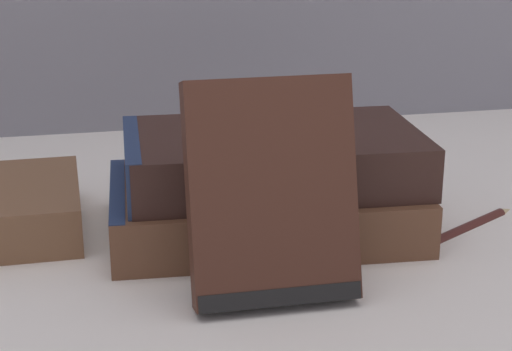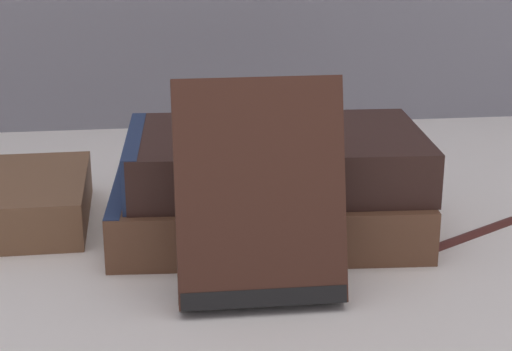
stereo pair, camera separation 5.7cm
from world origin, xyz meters
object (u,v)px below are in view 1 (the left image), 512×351
(book_flat_top, at_px, (264,158))
(fountain_pen, at_px, (468,223))
(book_flat_bottom, at_px, (257,207))
(pocket_watch, at_px, (306,138))
(book_leaning_front, at_px, (272,199))
(reading_glasses, at_px, (183,175))

(book_flat_top, xyz_separation_m, fountain_pen, (0.17, -0.03, -0.06))
(book_flat_bottom, xyz_separation_m, pocket_watch, (0.03, -0.03, 0.07))
(book_leaning_front, xyz_separation_m, fountain_pen, (0.19, 0.09, -0.07))
(book_flat_bottom, bearing_deg, book_leaning_front, -93.76)
(book_leaning_front, height_order, fountain_pen, book_leaning_front)
(book_leaning_front, bearing_deg, fountain_pen, 24.37)
(book_leaning_front, height_order, reading_glasses, book_leaning_front)
(book_flat_bottom, distance_m, book_flat_top, 0.04)
(book_flat_top, bearing_deg, pocket_watch, -47.51)
(book_flat_top, bearing_deg, fountain_pen, -7.34)
(book_leaning_front, bearing_deg, book_flat_bottom, 82.92)
(reading_glasses, bearing_deg, book_flat_bottom, -92.78)
(book_flat_bottom, distance_m, fountain_pen, 0.18)
(book_flat_top, xyz_separation_m, book_leaning_front, (-0.02, -0.12, 0.01))
(book_flat_bottom, xyz_separation_m, fountain_pen, (0.17, -0.03, -0.02))
(book_leaning_front, bearing_deg, reading_glasses, 95.88)
(fountain_pen, bearing_deg, pocket_watch, 149.82)
(book_flat_bottom, relative_size, fountain_pen, 2.18)
(reading_glasses, bearing_deg, fountain_pen, -58.57)
(reading_glasses, bearing_deg, pocket_watch, -86.46)
(reading_glasses, xyz_separation_m, fountain_pen, (0.22, -0.18, 0.00))
(book_flat_top, distance_m, book_leaning_front, 0.12)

